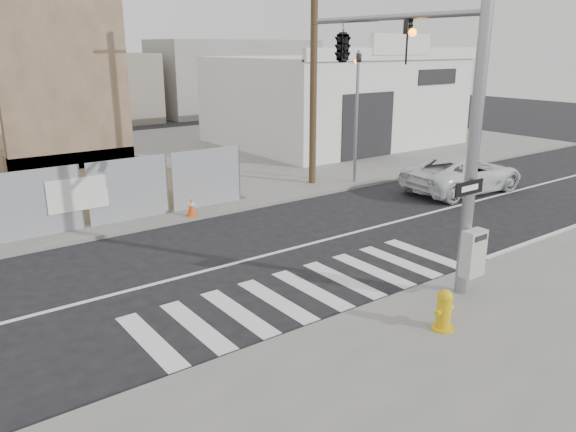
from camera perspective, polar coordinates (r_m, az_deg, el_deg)
ground at (r=15.15m, az=-3.61°, el=-4.35°), size 100.00×100.00×0.00m
sidewalk_far at (r=27.52m, az=-19.80°, el=4.52°), size 50.00×20.00×0.12m
signal_pole at (r=14.14m, az=9.53°, el=13.83°), size 0.96×5.87×7.00m
far_signal_pole at (r=22.81m, az=7.03°, el=11.73°), size 0.16×0.20×5.60m
concrete_wall_right at (r=27.01m, az=-21.59°, el=11.26°), size 5.50×1.30×8.00m
auto_shop at (r=33.08m, az=4.54°, el=11.71°), size 12.00×10.20×5.95m
utility_pole_right at (r=22.41m, az=2.64°, el=16.15°), size 1.60×0.28×10.00m
fire_hydrant at (r=11.54m, az=15.57°, el=-9.15°), size 0.55×0.55×0.84m
suv at (r=22.95m, az=17.38°, el=4.11°), size 5.26×2.66×1.42m
traffic_cone_d at (r=18.68m, az=-9.80°, el=0.91°), size 0.36×0.36×0.62m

